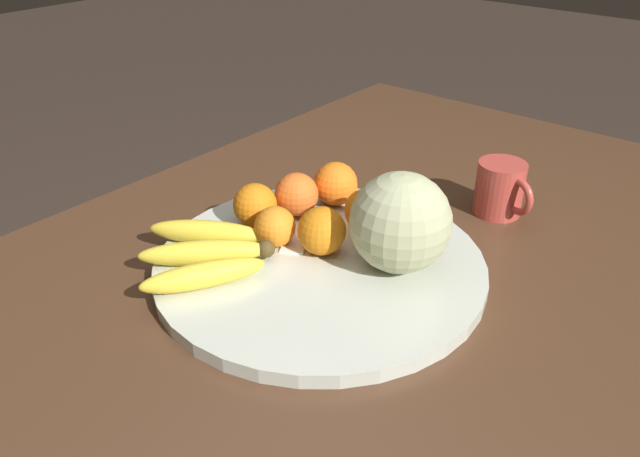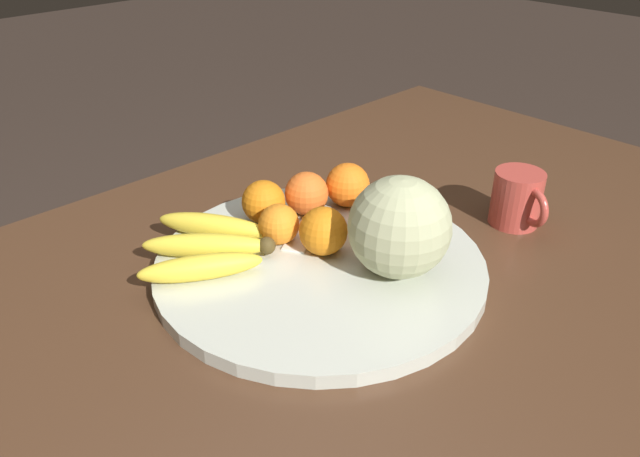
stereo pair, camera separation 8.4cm
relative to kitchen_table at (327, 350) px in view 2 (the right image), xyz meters
The scene contains 12 objects.
kitchen_table is the anchor object (origin of this frame).
fruit_bowl 0.12m from the kitchen_table, 125.95° to the right, with size 0.46×0.46×0.02m.
melon 0.20m from the kitchen_table, 158.41° to the left, with size 0.14×0.14×0.14m.
banana_bunch 0.22m from the kitchen_table, 68.41° to the right, with size 0.22×0.22×0.04m.
orange_front_left 0.25m from the kitchen_table, 125.32° to the right, with size 0.07×0.07×0.07m.
orange_front_right 0.17m from the kitchen_table, 130.73° to the right, with size 0.07×0.07×0.07m.
orange_mid_center 0.21m from the kitchen_table, 160.03° to the right, with size 0.07×0.07×0.07m.
orange_back_left 0.24m from the kitchen_table, 105.36° to the right, with size 0.07×0.07×0.07m.
orange_back_right 0.27m from the kitchen_table, 142.45° to the right, with size 0.07×0.07×0.07m.
orange_top_small 0.19m from the kitchen_table, 102.77° to the right, with size 0.06×0.06×0.06m.
produce_tag 0.17m from the kitchen_table, 118.42° to the right, with size 0.09×0.07×0.00m.
ceramic_mug 0.39m from the kitchen_table, behind, with size 0.08×0.11×0.09m.
Camera 2 is at (0.46, 0.47, 1.25)m, focal length 35.00 mm.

